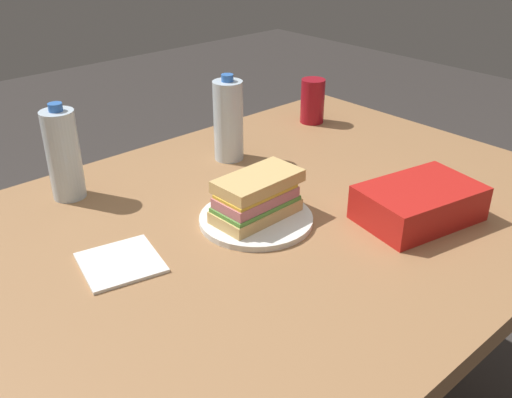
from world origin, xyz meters
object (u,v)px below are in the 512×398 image
object	(u,v)px
soda_can_red	(313,101)
chip_bag	(419,203)
water_bottle_spare	(228,120)
sandwich	(257,197)
dining_table	(232,273)
water_bottle_tall	(63,155)
paper_plate	(256,219)

from	to	relation	value
soda_can_red	chip_bag	distance (m)	0.57
chip_bag	water_bottle_spare	world-z (taller)	water_bottle_spare
sandwich	water_bottle_spare	bearing A→B (deg)	60.30
dining_table	soda_can_red	xyz separation A→B (m)	(0.56, 0.31, 0.15)
soda_can_red	water_bottle_tall	world-z (taller)	water_bottle_tall
water_bottle_spare	water_bottle_tall	bearing A→B (deg)	169.34
sandwich	water_bottle_spare	size ratio (longest dim) A/B	0.89
dining_table	chip_bag	distance (m)	0.39
dining_table	water_bottle_spare	world-z (taller)	water_bottle_spare
dining_table	soda_can_red	size ratio (longest dim) A/B	12.63
chip_bag	water_bottle_tall	size ratio (longest dim) A/B	1.12
sandwich	chip_bag	world-z (taller)	sandwich
soda_can_red	sandwich	bearing A→B (deg)	-147.61
sandwich	soda_can_red	distance (m)	0.58
soda_can_red	water_bottle_spare	bearing A→B (deg)	-173.22
soda_can_red	dining_table	bearing A→B (deg)	-150.64
sandwich	water_bottle_spare	xyz separation A→B (m)	(0.15, 0.27, 0.04)
water_bottle_tall	paper_plate	bearing A→B (deg)	-57.38
sandwich	water_bottle_tall	world-z (taller)	water_bottle_tall
paper_plate	chip_bag	xyz separation A→B (m)	(0.24, -0.20, 0.03)
dining_table	chip_bag	world-z (taller)	chip_bag
water_bottle_tall	water_bottle_spare	size ratio (longest dim) A/B	0.99
dining_table	soda_can_red	world-z (taller)	soda_can_red
sandwich	soda_can_red	world-z (taller)	soda_can_red
water_bottle_spare	dining_table	bearing A→B (deg)	-128.97
soda_can_red	water_bottle_spare	distance (m)	0.34
paper_plate	water_bottle_spare	bearing A→B (deg)	59.90
dining_table	sandwich	bearing A→B (deg)	1.77
dining_table	water_bottle_spare	bearing A→B (deg)	51.03
paper_plate	water_bottle_spare	distance (m)	0.33
dining_table	water_bottle_spare	distance (m)	0.40
dining_table	paper_plate	size ratio (longest dim) A/B	6.95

